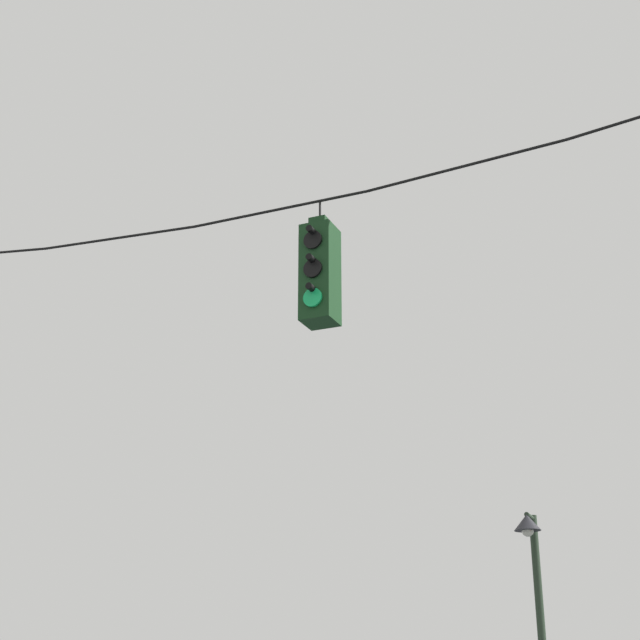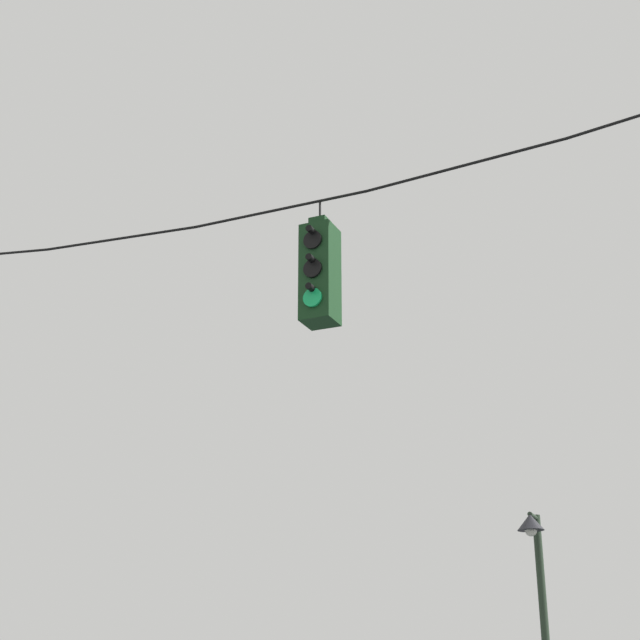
% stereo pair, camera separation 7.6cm
% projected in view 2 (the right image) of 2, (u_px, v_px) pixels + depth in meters
% --- Properties ---
extents(span_wire, '(14.54, 0.03, 0.73)m').
position_uv_depth(span_wire, '(278.00, 191.00, 10.69)').
color(span_wire, black).
extents(traffic_light_over_intersection, '(0.34, 0.58, 1.38)m').
position_uv_depth(traffic_light_over_intersection, '(320.00, 273.00, 10.12)').
color(traffic_light_over_intersection, '#143819').
extents(street_lamp, '(0.40, 0.69, 4.17)m').
position_uv_depth(street_lamp, '(540.00, 601.00, 14.19)').
color(street_lamp, '#233323').
rests_on(street_lamp, ground_plane).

